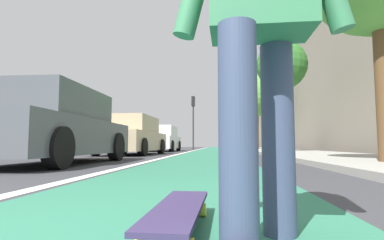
# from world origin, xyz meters

# --- Properties ---
(ground_plane) EXTENTS (80.00, 80.00, 0.00)m
(ground_plane) POSITION_xyz_m (10.00, 0.00, 0.00)
(ground_plane) COLOR #38383D
(bike_lane_paint) EXTENTS (56.00, 2.16, 0.00)m
(bike_lane_paint) POSITION_xyz_m (24.00, 0.00, 0.00)
(bike_lane_paint) COLOR #2D7256
(bike_lane_paint) RESTS_ON ground
(lane_stripe_white) EXTENTS (52.00, 0.16, 0.01)m
(lane_stripe_white) POSITION_xyz_m (20.00, 1.23, 0.00)
(lane_stripe_white) COLOR silver
(lane_stripe_white) RESTS_ON ground
(sidewalk_curb) EXTENTS (52.00, 3.20, 0.10)m
(sidewalk_curb) POSITION_xyz_m (18.00, -3.59, 0.05)
(sidewalk_curb) COLOR #9E9B93
(sidewalk_curb) RESTS_ON ground
(building_facade) EXTENTS (40.00, 1.20, 9.94)m
(building_facade) POSITION_xyz_m (22.00, -6.58, 4.97)
(building_facade) COLOR gray
(building_facade) RESTS_ON ground
(skateboard) EXTENTS (0.85, 0.22, 0.11)m
(skateboard) POSITION_xyz_m (1.00, -0.18, 0.09)
(skateboard) COLOR yellow
(skateboard) RESTS_ON ground
(skater_person) EXTENTS (0.46, 0.72, 1.64)m
(skater_person) POSITION_xyz_m (0.85, -0.53, 0.94)
(skater_person) COLOR #384260
(skater_person) RESTS_ON ground
(parked_car_near) EXTENTS (4.31, 1.86, 1.49)m
(parked_car_near) POSITION_xyz_m (5.44, 2.93, 0.72)
(parked_car_near) COLOR #4C5156
(parked_car_near) RESTS_ON ground
(parked_car_mid) EXTENTS (4.56, 2.00, 1.47)m
(parked_car_mid) POSITION_xyz_m (11.07, 2.97, 0.70)
(parked_car_mid) COLOR tan
(parked_car_mid) RESTS_ON ground
(parked_car_far) EXTENTS (4.42, 1.99, 1.47)m
(parked_car_far) POSITION_xyz_m (17.21, 3.02, 0.70)
(parked_car_far) COLOR silver
(parked_car_far) RESTS_ON ground
(traffic_light) EXTENTS (0.33, 0.28, 4.29)m
(traffic_light) POSITION_xyz_m (23.75, 1.63, 2.96)
(traffic_light) COLOR #2D2D2D
(traffic_light) RESTS_ON ground
(street_tree_mid) EXTENTS (2.21, 2.21, 5.02)m
(street_tree_mid) POSITION_xyz_m (13.07, -3.19, 3.86)
(street_tree_mid) COLOR brown
(street_tree_mid) RESTS_ON ground
(street_tree_far) EXTENTS (2.99, 2.99, 5.44)m
(street_tree_far) POSITION_xyz_m (21.71, -3.19, 3.93)
(street_tree_far) COLOR brown
(street_tree_far) RESTS_ON ground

